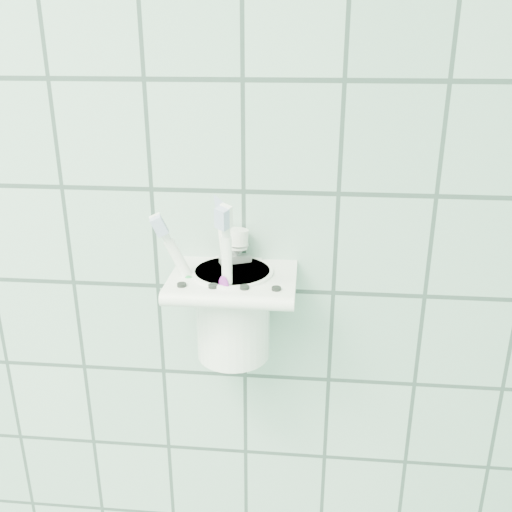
{
  "coord_description": "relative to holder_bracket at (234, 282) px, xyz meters",
  "views": [
    {
      "loc": [
        0.72,
        0.58,
        1.54
      ],
      "look_at": [
        0.67,
        1.1,
        1.33
      ],
      "focal_mm": 40.0,
      "sensor_mm": 36.0,
      "label": 1
    }
  ],
  "objects": [
    {
      "name": "toothbrush_blue",
      "position": [
        -0.0,
        0.02,
        0.01
      ],
      "size": [
        0.03,
        0.04,
        0.18
      ],
      "rotation": [
        -0.22,
        -0.09,
        0.21
      ],
      "color": "white",
      "rests_on": "cup"
    },
    {
      "name": "cup",
      "position": [
        -0.0,
        0.0,
        -0.04
      ],
      "size": [
        0.09,
        0.09,
        0.11
      ],
      "color": "white",
      "rests_on": "holder_bracket"
    },
    {
      "name": "toothbrush_orange",
      "position": [
        -0.01,
        -0.01,
        0.01
      ],
      "size": [
        0.02,
        0.05,
        0.19
      ],
      "rotation": [
        0.18,
        0.15,
        -0.55
      ],
      "color": "white",
      "rests_on": "cup"
    },
    {
      "name": "holder_bracket",
      "position": [
        0.0,
        0.0,
        0.0
      ],
      "size": [
        0.14,
        0.11,
        0.04
      ],
      "color": "white",
      "rests_on": "wall_back"
    },
    {
      "name": "toothbrush_pink",
      "position": [
        -0.01,
        0.01,
        0.01
      ],
      "size": [
        0.07,
        0.04,
        0.18
      ],
      "rotation": [
        0.1,
        -0.4,
        0.24
      ],
      "color": "white",
      "rests_on": "cup"
    },
    {
      "name": "toothpaste_tube",
      "position": [
        -0.01,
        0.02,
        -0.01
      ],
      "size": [
        0.04,
        0.04,
        0.14
      ],
      "rotation": [
        -0.05,
        0.1,
        0.41
      ],
      "color": "silver",
      "rests_on": "cup"
    }
  ]
}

